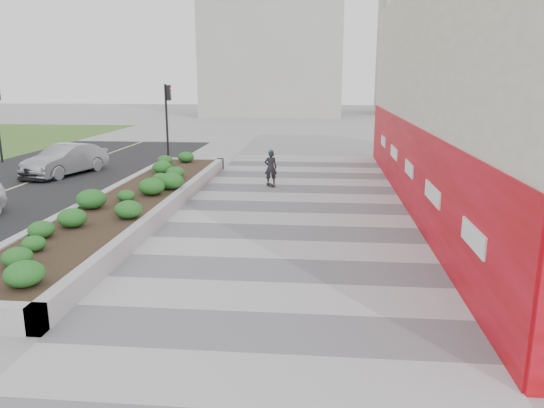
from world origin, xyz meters
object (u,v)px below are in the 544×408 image
at_px(planter, 133,200).
at_px(traffic_signal_near, 168,112).
at_px(skateboarder, 271,167).
at_px(car_dark, 58,162).
at_px(car_silver, 66,160).

relative_size(planter, traffic_signal_near, 4.29).
distance_m(skateboarder, car_dark, 10.45).
xyz_separation_m(car_silver, car_dark, (-0.34, -0.08, -0.10)).
bearing_deg(skateboarder, car_silver, 146.54).
height_order(planter, traffic_signal_near, traffic_signal_near).
distance_m(planter, car_silver, 8.75).
relative_size(planter, car_dark, 4.16).
height_order(skateboarder, car_silver, skateboarder).
distance_m(traffic_signal_near, skateboarder, 8.48).
bearing_deg(car_dark, traffic_signal_near, 52.05).
relative_size(traffic_signal_near, car_dark, 0.97).
bearing_deg(traffic_signal_near, planter, -80.65).
distance_m(skateboarder, car_silver, 10.13).
relative_size(skateboarder, car_silver, 0.37).
xyz_separation_m(planter, skateboarder, (4.30, 4.87, 0.40)).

